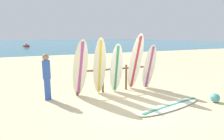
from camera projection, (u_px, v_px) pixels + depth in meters
name	position (u px, v px, depth m)	size (l,w,h in m)	color
ground_plane	(133.00, 105.00, 6.46)	(120.00, 120.00, 0.00)	beige
ocean_water	(41.00, 43.00, 58.76)	(120.00, 80.00, 0.01)	teal
surfboard_rack	(115.00, 75.00, 8.03)	(3.39, 0.09, 1.12)	brown
surfboard_leaning_far_left	(80.00, 69.00, 7.06)	(0.67, 0.83, 2.26)	silver
surfboard_leaning_left	(100.00, 67.00, 7.37)	(0.60, 0.77, 2.31)	silver
surfboard_leaning_center_left	(116.00, 69.00, 7.70)	(0.59, 0.60, 2.07)	white
surfboard_leaning_center	(135.00, 63.00, 7.95)	(0.63, 1.00, 2.46)	white
surfboard_leaning_center_right	(149.00, 67.00, 8.20)	(0.60, 0.65, 2.01)	white
surfboard_lying_on_sand	(171.00, 106.00, 6.32)	(2.93, 1.11, 0.08)	white
beachgoer_standing	(47.00, 75.00, 6.88)	(0.29, 0.23, 1.72)	#3359B2
small_boat_offshore	(26.00, 46.00, 39.14)	(1.30, 2.32, 0.71)	#B22D28
beach_ball	(215.00, 98.00, 6.74)	(0.33, 0.33, 0.33)	teal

